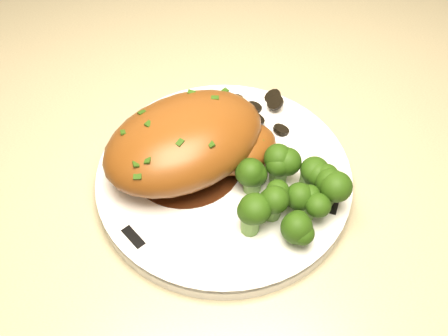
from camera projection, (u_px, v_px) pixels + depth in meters
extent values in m
cylinder|color=white|center=(224.00, 179.00, 0.56)|extent=(0.28, 0.28, 0.02)
cube|color=black|center=(204.00, 97.00, 0.62)|extent=(0.03, 0.01, 0.00)
cube|color=black|center=(133.00, 237.00, 0.51)|extent=(0.02, 0.03, 0.00)
cube|color=black|center=(334.00, 203.00, 0.53)|extent=(0.02, 0.03, 0.00)
cylinder|color=#331609|center=(186.00, 162.00, 0.56)|extent=(0.11, 0.11, 0.00)
ellipsoid|color=brown|center=(184.00, 141.00, 0.54)|extent=(0.19, 0.17, 0.06)
ellipsoid|color=brown|center=(240.00, 148.00, 0.55)|extent=(0.09, 0.08, 0.03)
cube|color=#22420D|center=(132.00, 141.00, 0.50)|extent=(0.01, 0.01, 0.00)
cube|color=#22420D|center=(151.00, 129.00, 0.51)|extent=(0.01, 0.01, 0.00)
cube|color=#22420D|center=(170.00, 120.00, 0.51)|extent=(0.01, 0.01, 0.00)
cube|color=#22420D|center=(189.00, 111.00, 0.52)|extent=(0.01, 0.01, 0.00)
cube|color=#22420D|center=(207.00, 105.00, 0.53)|extent=(0.01, 0.01, 0.00)
cube|color=#22420D|center=(225.00, 100.00, 0.53)|extent=(0.01, 0.01, 0.00)
cylinder|color=black|center=(266.00, 118.00, 0.60)|extent=(0.02, 0.01, 0.01)
cylinder|color=black|center=(263.00, 111.00, 0.60)|extent=(0.02, 0.02, 0.01)
cylinder|color=black|center=(255.00, 105.00, 0.60)|extent=(0.02, 0.02, 0.01)
cylinder|color=black|center=(245.00, 107.00, 0.61)|extent=(0.02, 0.02, 0.01)
cylinder|color=black|center=(234.00, 105.00, 0.60)|extent=(0.02, 0.02, 0.01)
cylinder|color=black|center=(222.00, 105.00, 0.60)|extent=(0.02, 0.02, 0.01)
cylinder|color=black|center=(213.00, 113.00, 0.60)|extent=(0.03, 0.03, 0.01)
cylinder|color=black|center=(207.00, 116.00, 0.59)|extent=(0.03, 0.03, 0.00)
cylinder|color=black|center=(206.00, 120.00, 0.59)|extent=(0.02, 0.02, 0.01)
cylinder|color=black|center=(209.00, 129.00, 0.59)|extent=(0.03, 0.03, 0.02)
cylinder|color=black|center=(217.00, 132.00, 0.58)|extent=(0.03, 0.03, 0.01)
cylinder|color=black|center=(227.00, 132.00, 0.58)|extent=(0.03, 0.03, 0.01)
cylinder|color=black|center=(239.00, 136.00, 0.58)|extent=(0.02, 0.02, 0.01)
cylinder|color=black|center=(251.00, 132.00, 0.58)|extent=(0.03, 0.03, 0.01)
cylinder|color=black|center=(260.00, 126.00, 0.58)|extent=(0.03, 0.03, 0.02)
cylinder|color=black|center=(265.00, 124.00, 0.59)|extent=(0.03, 0.03, 0.02)
cylinder|color=#5E8D3B|center=(252.00, 182.00, 0.53)|extent=(0.02, 0.02, 0.02)
sphere|color=black|center=(253.00, 173.00, 0.52)|extent=(0.03, 0.03, 0.03)
cylinder|color=#5E8D3B|center=(278.00, 172.00, 0.54)|extent=(0.02, 0.02, 0.02)
sphere|color=black|center=(279.00, 162.00, 0.53)|extent=(0.03, 0.03, 0.03)
cylinder|color=#5E8D3B|center=(309.00, 181.00, 0.53)|extent=(0.02, 0.02, 0.02)
sphere|color=black|center=(311.00, 171.00, 0.52)|extent=(0.03, 0.03, 0.03)
cylinder|color=#5E8D3B|center=(272.00, 208.00, 0.51)|extent=(0.02, 0.02, 0.02)
sphere|color=black|center=(273.00, 199.00, 0.50)|extent=(0.03, 0.03, 0.03)
cylinder|color=#5E8D3B|center=(306.00, 209.00, 0.51)|extent=(0.02, 0.02, 0.02)
sphere|color=black|center=(308.00, 199.00, 0.50)|extent=(0.03, 0.03, 0.03)
cylinder|color=#5E8D3B|center=(327.00, 194.00, 0.52)|extent=(0.02, 0.02, 0.02)
sphere|color=black|center=(329.00, 185.00, 0.51)|extent=(0.03, 0.03, 0.03)
cylinder|color=#5E8D3B|center=(250.00, 223.00, 0.50)|extent=(0.02, 0.02, 0.02)
sphere|color=black|center=(251.00, 214.00, 0.49)|extent=(0.03, 0.03, 0.03)
cylinder|color=#5E8D3B|center=(297.00, 231.00, 0.50)|extent=(0.02, 0.02, 0.02)
sphere|color=black|center=(299.00, 222.00, 0.49)|extent=(0.03, 0.03, 0.03)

